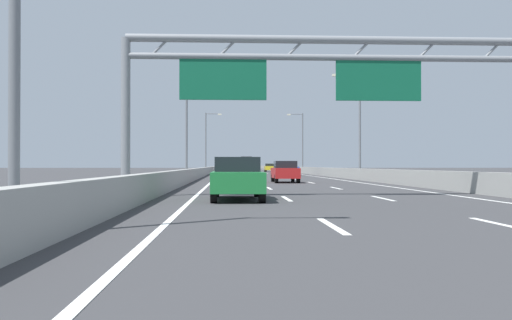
{
  "coord_description": "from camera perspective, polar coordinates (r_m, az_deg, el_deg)",
  "views": [
    {
      "loc": [
        -3.9,
        1.34,
        1.26
      ],
      "look_at": [
        -0.45,
        73.48,
        1.89
      ],
      "focal_mm": 38.51,
      "sensor_mm": 36.0,
      "label": 1
    }
  ],
  "objects": [
    {
      "name": "lane_dash_right_11",
      "position": [
        101.33,
        0.48,
        -1.21
      ],
      "size": [
        0.16,
        3.0,
        0.01
      ],
      "primitive_type": "cube",
      "color": "white",
      "rests_on": "ground_plane"
    },
    {
      "name": "lane_dash_right_7",
      "position": [
        65.42,
        2.26,
        -1.6
      ],
      "size": [
        0.16,
        3.0,
        0.01
      ],
      "primitive_type": "cube",
      "color": "white",
      "rests_on": "ground_plane"
    },
    {
      "name": "lane_dash_left_14",
      "position": [
        128.18,
        -1.8,
        -1.06
      ],
      "size": [
        0.16,
        3.0,
        0.01
      ],
      "primitive_type": "cube",
      "color": "white",
      "rests_on": "ground_plane"
    },
    {
      "name": "lane_dash_left_16",
      "position": [
        146.18,
        -1.92,
        -0.99
      ],
      "size": [
        0.16,
        3.0,
        0.01
      ],
      "primitive_type": "cube",
      "color": "white",
      "rests_on": "ground_plane"
    },
    {
      "name": "lane_dash_left_8",
      "position": [
        74.2,
        -1.12,
        -1.47
      ],
      "size": [
        0.16,
        3.0,
        0.01
      ],
      "primitive_type": "cube",
      "color": "white",
      "rests_on": "ground_plane"
    },
    {
      "name": "yellow_car",
      "position": [
        98.96,
        1.46,
        -0.79
      ],
      "size": [
        1.87,
        4.32,
        1.48
      ],
      "color": "yellow",
      "rests_on": "ground_plane"
    },
    {
      "name": "lane_dash_right_14",
      "position": [
        128.29,
        -0.19,
        -1.06
      ],
      "size": [
        0.16,
        3.0,
        0.01
      ],
      "primitive_type": "cube",
      "color": "white",
      "rests_on": "ground_plane"
    },
    {
      "name": "lane_dash_left_3",
      "position": [
        29.26,
        1.37,
        -2.96
      ],
      "size": [
        0.16,
        3.0,
        0.01
      ],
      "primitive_type": "cube",
      "color": "white",
      "rests_on": "ground_plane"
    },
    {
      "name": "ground_plane",
      "position": [
        98.75,
        -0.48,
        -1.23
      ],
      "size": [
        260.0,
        260.0,
        0.0
      ],
      "primitive_type": "plane",
      "color": "#38383A"
    },
    {
      "name": "green_car",
      "position": [
        19.87,
        -1.96,
        -1.86
      ],
      "size": [
        1.81,
        4.56,
        1.53
      ],
      "color": "#1E7A38",
      "rests_on": "ground_plane"
    },
    {
      "name": "silver_car",
      "position": [
        115.37,
        -0.82,
        -0.76
      ],
      "size": [
        1.76,
        4.12,
        1.42
      ],
      "color": "#A8ADB2",
      "rests_on": "ground_plane"
    },
    {
      "name": "edge_line_right",
      "position": [
        87.15,
        3.29,
        -1.32
      ],
      "size": [
        0.16,
        176.0,
        0.01
      ],
      "primitive_type": "cube",
      "color": "white",
      "rests_on": "ground_plane"
    },
    {
      "name": "streetlamp_right_far",
      "position": [
        87.77,
        4.71,
        2.2
      ],
      "size": [
        2.58,
        0.28,
        9.5
      ],
      "color": "slate",
      "rests_on": "ground_plane"
    },
    {
      "name": "orange_car",
      "position": [
        134.24,
        -2.68,
        -0.71
      ],
      "size": [
        1.72,
        4.58,
        1.51
      ],
      "color": "orange",
      "rests_on": "ground_plane"
    },
    {
      "name": "streetlamp_left_mid",
      "position": [
        48.7,
        -6.95,
        4.38
      ],
      "size": [
        2.58,
        0.28,
        9.5
      ],
      "color": "slate",
      "rests_on": "ground_plane"
    },
    {
      "name": "box_truck",
      "position": [
        132.97,
        -1.05,
        -0.29
      ],
      "size": [
        2.46,
        8.21,
        3.24
      ],
      "color": "#B21E19",
      "rests_on": "ground_plane"
    },
    {
      "name": "black_car",
      "position": [
        84.38,
        -2.62,
        -0.85
      ],
      "size": [
        1.81,
        4.4,
        1.45
      ],
      "color": "black",
      "rests_on": "ground_plane"
    },
    {
      "name": "lane_dash_left_17",
      "position": [
        155.18,
        -1.96,
        -0.96
      ],
      "size": [
        0.16,
        3.0,
        0.01
      ],
      "primitive_type": "cube",
      "color": "white",
      "rests_on": "ground_plane"
    },
    {
      "name": "lane_dash_left_2",
      "position": [
        20.31,
        3.2,
        -4.04
      ],
      "size": [
        0.16,
        3.0,
        0.01
      ],
      "primitive_type": "cube",
      "color": "white",
      "rests_on": "ground_plane"
    },
    {
      "name": "lane_dash_right_2",
      "position": [
        20.99,
        13.04,
        -3.91
      ],
      "size": [
        0.16,
        3.0,
        0.01
      ],
      "primitive_type": "cube",
      "color": "white",
      "rests_on": "ground_plane"
    },
    {
      "name": "lane_dash_left_7",
      "position": [
        65.21,
        -0.9,
        -1.6
      ],
      "size": [
        0.16,
        3.0,
        0.01
      ],
      "primitive_type": "cube",
      "color": "white",
      "rests_on": "ground_plane"
    },
    {
      "name": "lane_dash_right_17",
      "position": [
        155.27,
        -0.64,
        -0.96
      ],
      "size": [
        0.16,
        3.0,
        0.01
      ],
      "primitive_type": "cube",
      "color": "white",
      "rests_on": "ground_plane"
    },
    {
      "name": "lane_dash_right_13",
      "position": [
        119.3,
        -0.0,
        -1.1
      ],
      "size": [
        0.16,
        3.0,
        0.01
      ],
      "primitive_type": "cube",
      "color": "white",
      "rests_on": "ground_plane"
    },
    {
      "name": "blue_car",
      "position": [
        66.33,
        3.56,
        -0.9
      ],
      "size": [
        1.72,
        4.49,
        1.58
      ],
      "color": "#2347AD",
      "rests_on": "ground_plane"
    },
    {
      "name": "streetlamp_right_mid",
      "position": [
        49.88,
        10.47,
        4.27
      ],
      "size": [
        2.58,
        0.28,
        9.5
      ],
      "color": "slate",
      "rests_on": "ground_plane"
    },
    {
      "name": "barrier_right",
      "position": [
        109.2,
        2.94,
        -0.91
      ],
      "size": [
        0.45,
        220.0,
        0.95
      ],
      "color": "#9E9E99",
      "rests_on": "ground_plane"
    },
    {
      "name": "lane_dash_left_4",
      "position": [
        38.24,
        0.4,
        -2.38
      ],
      "size": [
        0.16,
        3.0,
        0.01
      ],
      "primitive_type": "cube",
      "color": "white",
      "rests_on": "ground_plane"
    },
    {
      "name": "lane_dash_right_6",
      "position": [
        56.46,
        3.05,
        -1.77
      ],
      "size": [
        0.16,
        3.0,
        0.01
      ],
      "primitive_type": "cube",
      "color": "white",
      "rests_on": "ground_plane"
    },
    {
      "name": "lane_dash_left_13",
      "position": [
        119.19,
        -1.73,
        -1.1
      ],
      "size": [
        0.16,
        3.0,
        0.01
      ],
      "primitive_type": "cube",
      "color": "white",
      "rests_on": "ground_plane"
    },
    {
      "name": "streetlamp_left_far",
      "position": [
        87.1,
        -5.09,
        2.22
      ],
      "size": [
        2.58,
        0.28,
        9.5
      ],
      "color": "slate",
      "rests_on": "ground_plane"
    },
    {
      "name": "lane_dash_left_12",
      "position": [
        110.19,
        -1.65,
        -1.15
      ],
      "size": [
        0.16,
        3.0,
        0.01
      ],
      "primitive_type": "cube",
      "color": "white",
      "rests_on": "ground_plane"
    },
    {
      "name": "lane_dash_right_9",
      "position": [
        83.37,
        1.18,
        -1.36
      ],
      "size": [
        0.16,
        3.0,
        0.01
      ],
      "primitive_type": "cube",
      "color": "white",
      "rests_on": "ground_plane"
    },
    {
      "name": "lane_dash_left_9",
      "position": [
        83.2,
        -1.29,
        -1.36
      ],
      "size": [
        0.16,
        3.0,
        0.01
      ],
      "primitive_type": "cube",
      "color": "white",
      "rests_on": "ground_plane"
    },
    {
      "name": "lane_dash_left_15",
      "position": [
        137.18,
        -1.86,
        -1.02
      ],
      "size": [
        0.16,
        3.0,
        0.01
      ],
      "primitive_type": "cube",
      "color": "white",
      "rests_on": "ground_plane"
    },
    {
      "name": "lane_dash_right_4",
      "position": [
        38.6,
        5.75,
        -2.36
      ],
      "size": [
        0.16,
        3.0,
        0.01
      ],
      "primitive_type": "cube",
      "color": "white",
      "rests_on": "ground_plane"
    },
    {
      "name": "barrier_left",
      "position": [
        108.71,
        -4.32,
        -0.91
      ],
      "size": [
        0.45,
        220.0,
        0.95
      ],
      "color": "#9E9E99",
      "rests_on": "ground_plane"
    },
    {
      "name": "sign_gantry",
      "position": [
        22.05,
        6.89,
        8.78
      ],
      "size": [
        16.23,
        0.36,
        6.36
      ],
      "color": "gray",
      "rests_on": "ground_plane"
    },
    {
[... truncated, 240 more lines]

